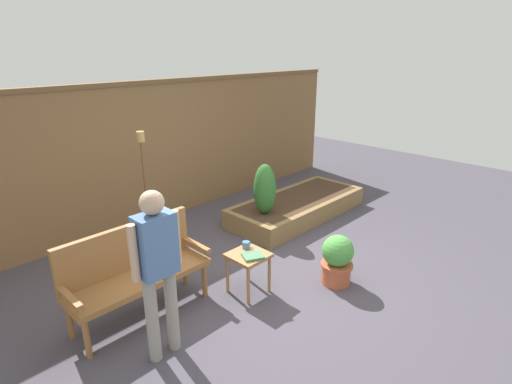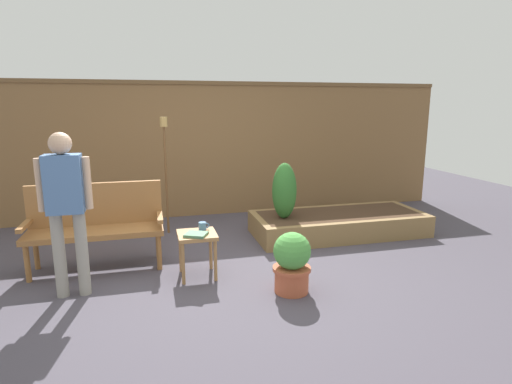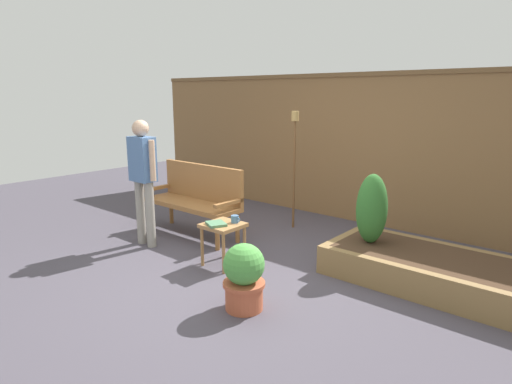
# 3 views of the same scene
# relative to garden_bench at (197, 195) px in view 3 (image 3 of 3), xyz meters

# --- Properties ---
(ground_plane) EXTENTS (14.00, 14.00, 0.00)m
(ground_plane) POSITION_rel_garden_bench_xyz_m (1.41, -0.63, -0.54)
(ground_plane) COLOR #47424C
(fence_back) EXTENTS (8.40, 0.14, 2.16)m
(fence_back) POSITION_rel_garden_bench_xyz_m (1.41, 1.97, 0.55)
(fence_back) COLOR brown
(fence_back) RESTS_ON ground_plane
(garden_bench) EXTENTS (1.44, 0.48, 0.94)m
(garden_bench) POSITION_rel_garden_bench_xyz_m (0.00, 0.00, 0.00)
(garden_bench) COLOR #936033
(garden_bench) RESTS_ON ground_plane
(side_table) EXTENTS (0.40, 0.40, 0.48)m
(side_table) POSITION_rel_garden_bench_xyz_m (1.05, -0.57, -0.15)
(side_table) COLOR #9E7042
(side_table) RESTS_ON ground_plane
(cup_on_table) EXTENTS (0.12, 0.08, 0.08)m
(cup_on_table) POSITION_rel_garden_bench_xyz_m (1.13, -0.46, -0.02)
(cup_on_table) COLOR teal
(cup_on_table) RESTS_ON side_table
(book_on_table) EXTENTS (0.27, 0.26, 0.03)m
(book_on_table) POSITION_rel_garden_bench_xyz_m (1.03, -0.65, -0.05)
(book_on_table) COLOR #4C7A56
(book_on_table) RESTS_ON side_table
(potted_boxwood) EXTENTS (0.37, 0.37, 0.60)m
(potted_boxwood) POSITION_rel_garden_bench_xyz_m (1.89, -1.17, -0.23)
(potted_boxwood) COLOR #B75638
(potted_boxwood) RESTS_ON ground_plane
(raised_planter_bed) EXTENTS (2.40, 1.00, 0.30)m
(raised_planter_bed) POSITION_rel_garden_bench_xyz_m (3.15, 0.42, -0.39)
(raised_planter_bed) COLOR olive
(raised_planter_bed) RESTS_ON ground_plane
(shrub_near_bench) EXTENTS (0.33, 0.33, 0.75)m
(shrub_near_bench) POSITION_rel_garden_bench_xyz_m (2.33, 0.38, 0.13)
(shrub_near_bench) COLOR brown
(shrub_near_bench) RESTS_ON raised_planter_bed
(tiki_torch) EXTENTS (0.10, 0.10, 1.63)m
(tiki_torch) POSITION_rel_garden_bench_xyz_m (0.82, 1.08, 0.58)
(tiki_torch) COLOR brown
(tiki_torch) RESTS_ON ground_plane
(person_by_bench) EXTENTS (0.47, 0.20, 1.56)m
(person_by_bench) POSITION_rel_garden_bench_xyz_m (-0.16, -0.72, 0.39)
(person_by_bench) COLOR gray
(person_by_bench) RESTS_ON ground_plane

